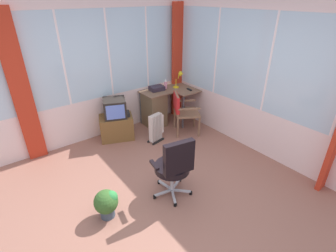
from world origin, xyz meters
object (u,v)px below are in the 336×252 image
object	(u,v)px
desk_lamp	(180,77)
spray_bottle	(166,84)
paper_tray	(157,88)
wooden_armchair	(181,108)
tv_remote	(189,89)
space_heater	(156,127)
potted_plant	(107,202)
desk	(156,107)
office_chair	(175,165)
tv_on_stand	(116,121)

from	to	relation	value
desk_lamp	spray_bottle	bearing A→B (deg)	154.85
desk_lamp	paper_tray	size ratio (longest dim) A/B	1.24
paper_tray	wooden_armchair	distance (m)	0.75
tv_remote	paper_tray	distance (m)	0.71
space_heater	desk_lamp	bearing A→B (deg)	26.75
paper_tray	potted_plant	xyz separation A→B (m)	(-2.12, -1.88, -0.57)
paper_tray	tv_remote	bearing A→B (deg)	-35.97
wooden_armchair	potted_plant	distance (m)	2.55
space_heater	potted_plant	distance (m)	2.03
desk_lamp	spray_bottle	xyz separation A→B (m)	(-0.29, 0.14, -0.14)
desk	tv_remote	bearing A→B (deg)	-27.50
desk	space_heater	size ratio (longest dim) A/B	1.94
tv_remote	office_chair	size ratio (longest dim) A/B	0.16
desk	tv_remote	distance (m)	0.83
desk	tv_on_stand	size ratio (longest dim) A/B	1.34
paper_tray	office_chair	xyz separation A→B (m)	(-1.19, -2.11, -0.26)
tv_on_stand	desk	bearing A→B (deg)	1.17
tv_on_stand	wooden_armchair	bearing A→B (deg)	-27.34
office_chair	wooden_armchair	bearing A→B (deg)	47.37
desk_lamp	potted_plant	bearing A→B (deg)	-146.94
wooden_armchair	space_heater	distance (m)	0.66
spray_bottle	space_heater	bearing A→B (deg)	-137.88
desk_lamp	wooden_armchair	size ratio (longest dim) A/B	0.43
tv_on_stand	spray_bottle	bearing A→B (deg)	3.05
desk	space_heater	xyz separation A→B (m)	(-0.40, -0.60, -0.12)
spray_bottle	wooden_armchair	distance (m)	0.75
paper_tray	office_chair	distance (m)	2.43
desk	spray_bottle	world-z (taller)	spray_bottle
desk	wooden_armchair	xyz separation A→B (m)	(0.20, -0.63, 0.15)
wooden_armchair	space_heater	size ratio (longest dim) A/B	1.50
space_heater	paper_tray	bearing A→B (deg)	53.83
desk	spray_bottle	distance (m)	0.56
desk	paper_tray	size ratio (longest dim) A/B	3.75
tv_remote	desk_lamp	bearing A→B (deg)	109.27
tv_on_stand	space_heater	size ratio (longest dim) A/B	1.44
wooden_armchair	office_chair	distance (m)	1.92
potted_plant	desk_lamp	bearing A→B (deg)	33.06
paper_tray	wooden_armchair	xyz separation A→B (m)	(0.11, -0.70, -0.25)
desk	spray_bottle	size ratio (longest dim) A/B	5.20
spray_bottle	desk_lamp	bearing A→B (deg)	-25.15
paper_tray	potted_plant	bearing A→B (deg)	-138.44
tv_remote	space_heater	world-z (taller)	tv_remote
spray_bottle	paper_tray	xyz separation A→B (m)	(-0.23, 0.02, -0.06)
spray_bottle	office_chair	size ratio (longest dim) A/B	0.22
spray_bottle	wooden_armchair	world-z (taller)	spray_bottle
potted_plant	desk	bearing A→B (deg)	41.66
desk_lamp	space_heater	bearing A→B (deg)	-153.25
desk_lamp	tv_on_stand	bearing A→B (deg)	177.47
tv_remote	spray_bottle	distance (m)	0.53
tv_remote	office_chair	distance (m)	2.45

